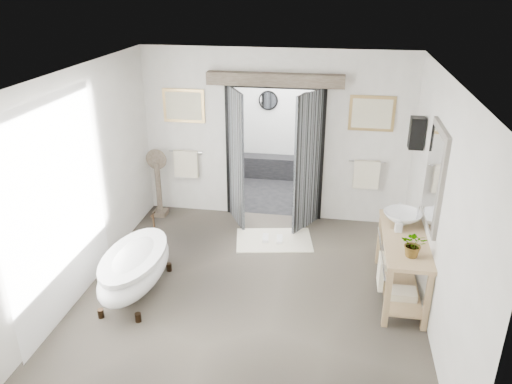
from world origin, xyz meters
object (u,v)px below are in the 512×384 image
clawfoot_tub (135,267)px  basin (402,218)px  vanity (400,260)px  rug (274,240)px

clawfoot_tub → basin: bearing=15.4°
clawfoot_tub → basin: (3.45, 0.95, 0.54)m
basin → clawfoot_tub: bearing=178.9°
vanity → rug: (-1.82, 1.17, -0.50)m
rug → basin: bearing=-23.2°
clawfoot_tub → basin: 3.62m
vanity → rug: vanity is taller
rug → basin: size_ratio=2.33×
vanity → clawfoot_tub: bearing=-170.7°
vanity → basin: (0.01, 0.38, 0.43)m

